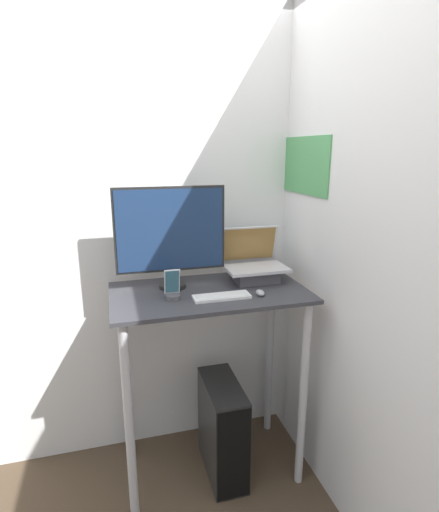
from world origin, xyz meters
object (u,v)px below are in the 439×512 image
(keyboard, at_px, (222,296))
(computer_tower, at_px, (223,429))
(mouse, at_px, (260,293))
(monitor, at_px, (171,236))
(cell_phone, at_px, (173,290))
(laptop, at_px, (255,267))

(keyboard, distance_m, computer_tower, 0.82)
(mouse, bearing_deg, monitor, 149.07)
(mouse, relative_size, cell_phone, 0.43)
(keyboard, bearing_deg, cell_phone, 167.44)
(cell_phone, bearing_deg, mouse, -9.37)
(monitor, xyz_separation_m, cell_phone, (-0.02, -0.17, -0.23))
(mouse, bearing_deg, keyboard, 174.55)
(laptop, xyz_separation_m, computer_tower, (-0.22, -0.14, -0.88))
(mouse, distance_m, cell_phone, 0.43)
(mouse, bearing_deg, laptop, 76.28)
(monitor, distance_m, cell_phone, 0.29)
(mouse, bearing_deg, cell_phone, 170.63)
(mouse, bearing_deg, computer_tower, 150.54)
(computer_tower, bearing_deg, cell_phone, -174.90)
(monitor, height_order, computer_tower, monitor)
(cell_phone, distance_m, computer_tower, 0.89)
(laptop, height_order, mouse, laptop)
(keyboard, bearing_deg, mouse, -5.45)
(keyboard, height_order, computer_tower, keyboard)
(monitor, xyz_separation_m, mouse, (0.40, -0.24, -0.26))
(keyboard, xyz_separation_m, computer_tower, (0.03, 0.07, -0.81))
(monitor, bearing_deg, keyboard, -46.86)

